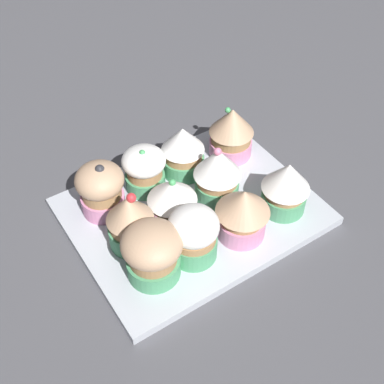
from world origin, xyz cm
name	(u,v)px	position (x,y,z in cm)	size (l,w,h in cm)	color
ground_plane	(192,222)	(0.00, 0.00, -1.50)	(180.00, 180.00, 3.00)	#4C4C51
baking_tray	(192,211)	(0.00, 0.00, 0.60)	(30.04, 23.62, 1.20)	silver
cupcake_0	(152,252)	(-8.96, -5.80, 4.97)	(6.77, 6.77, 7.13)	#4C9E6B
cupcake_1	(193,234)	(-3.80, -6.06, 4.82)	(5.88, 5.88, 7.08)	#4C9E6B
cupcake_2	(243,212)	(2.73, -6.58, 4.98)	(6.46, 6.46, 7.16)	pink
cupcake_3	(286,186)	(9.70, -6.15, 5.04)	(6.02, 6.02, 7.39)	#4C9E6B
cupcake_4	(130,221)	(-8.88, -0.67, 5.10)	(5.54, 5.54, 8.09)	#4C9E6B
cupcake_5	(174,202)	(-2.86, -0.44, 4.51)	(6.11, 6.11, 6.59)	pink
cupcake_6	(216,172)	(3.79, 0.29, 5.35)	(6.04, 6.04, 8.32)	#4C9E6B
cupcake_7	(101,188)	(-9.35, 6.00, 4.99)	(5.99, 5.99, 7.62)	pink
cupcake_8	(144,169)	(-2.98, 6.58, 4.51)	(5.69, 5.69, 6.58)	#4C9E6B
cupcake_9	(183,150)	(2.83, 6.49, 4.89)	(5.74, 5.74, 7.33)	#4C9E6B
cupcake_10	(231,132)	(10.35, 5.90, 5.10)	(6.15, 6.15, 7.88)	pink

